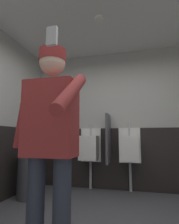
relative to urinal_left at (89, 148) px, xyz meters
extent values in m
cube|color=#B2B2AD|center=(0.56, 0.22, 0.57)|extent=(4.06, 0.12, 2.69)
cube|color=black|center=(0.56, 0.14, -0.20)|extent=(3.46, 0.03, 1.15)
cylinder|color=white|center=(0.41, -1.06, 1.90)|extent=(0.14, 0.14, 0.03)
cube|color=white|center=(0.00, 0.13, 0.05)|extent=(0.40, 0.05, 0.65)
cube|color=white|center=(0.00, -0.04, 0.00)|extent=(0.34, 0.30, 0.45)
cylinder|color=#B7BABF|center=(0.00, 0.12, 0.34)|extent=(0.04, 0.04, 0.24)
cylinder|color=#B7BABF|center=(0.00, 0.09, -0.50)|extent=(0.05, 0.05, 0.55)
cube|color=white|center=(0.75, 0.13, 0.05)|extent=(0.40, 0.05, 0.65)
cube|color=white|center=(0.75, -0.04, 0.00)|extent=(0.34, 0.30, 0.45)
cylinder|color=#B7BABF|center=(0.75, 0.12, 0.34)|extent=(0.04, 0.04, 0.24)
cylinder|color=#B7BABF|center=(0.75, 0.09, -0.50)|extent=(0.05, 0.05, 0.55)
cube|color=#4C4C51|center=(0.37, -0.07, 0.17)|extent=(0.04, 0.40, 0.90)
cylinder|color=#2D3342|center=(0.10, -2.11, -0.37)|extent=(0.14, 0.14, 0.82)
cylinder|color=#2D3342|center=(0.32, -2.11, -0.37)|extent=(0.14, 0.14, 0.82)
cube|color=maroon|center=(0.21, -2.11, 0.35)|extent=(0.41, 0.24, 0.61)
cylinder|color=maroon|center=(-0.04, -2.11, 0.38)|extent=(0.17, 0.09, 0.56)
cylinder|color=maroon|center=(0.46, -2.34, 0.50)|extent=(0.09, 0.50, 0.39)
sphere|color=beige|center=(0.21, -2.11, 0.82)|extent=(0.22, 0.22, 0.22)
cylinder|color=maroon|center=(0.21, -2.11, 0.88)|extent=(0.23, 0.23, 0.10)
cube|color=silver|center=(0.45, -2.62, 0.74)|extent=(0.06, 0.02, 0.11)
cylinder|color=#38383D|center=(-0.83, -0.70, -0.41)|extent=(0.38, 0.38, 0.74)
cube|color=silver|center=(-0.68, 0.12, 0.55)|extent=(0.10, 0.07, 0.18)
camera|label=1|loc=(0.89, -3.49, 0.19)|focal=29.72mm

